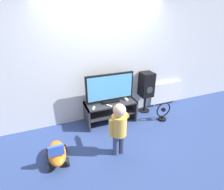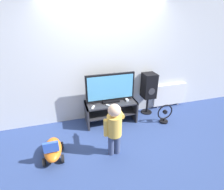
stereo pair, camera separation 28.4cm
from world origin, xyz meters
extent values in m
plane|color=navy|center=(0.00, 0.00, 0.00)|extent=(16.00, 16.00, 0.00)
cube|color=silver|center=(0.00, 0.56, 1.30)|extent=(10.00, 0.06, 2.60)
cube|color=#2D2D33|center=(0.00, 0.24, 0.48)|extent=(1.11, 0.48, 0.03)
cube|color=#2D2D33|center=(0.00, 0.24, 0.22)|extent=(1.07, 0.44, 0.02)
cube|color=#2D2D33|center=(-0.54, 0.24, 0.25)|extent=(0.04, 0.48, 0.49)
cube|color=#2D2D33|center=(0.54, 0.24, 0.25)|extent=(0.04, 0.48, 0.49)
cube|color=black|center=(0.00, 0.27, 0.51)|extent=(0.37, 0.20, 0.04)
cube|color=black|center=(0.00, 0.27, 0.83)|extent=(1.05, 0.05, 0.59)
cube|color=#59B2EA|center=(0.00, 0.24, 0.83)|extent=(0.98, 0.01, 0.52)
cube|color=white|center=(0.36, 0.21, 0.51)|extent=(0.05, 0.15, 0.04)
cube|color=#3F8CE5|center=(0.36, 0.13, 0.51)|extent=(0.03, 0.00, 0.01)
cube|color=white|center=(-0.42, 0.09, 0.50)|extent=(0.10, 0.13, 0.02)
cylinder|color=#337FD8|center=(-0.42, 0.09, 0.52)|extent=(0.01, 0.01, 0.00)
cube|color=white|center=(-0.09, 0.07, 0.50)|extent=(0.10, 0.13, 0.02)
cylinder|color=#337FD8|center=(-0.09, 0.07, 0.52)|extent=(0.01, 0.01, 0.00)
cylinder|color=#3F4C72|center=(-0.28, -0.75, 0.20)|extent=(0.10, 0.10, 0.40)
cylinder|color=#3F4C72|center=(-0.17, -0.75, 0.20)|extent=(0.10, 0.10, 0.40)
cylinder|color=#E5B74C|center=(-0.22, -0.75, 0.58)|extent=(0.25, 0.25, 0.36)
sphere|color=beige|center=(-0.22, -0.75, 0.86)|extent=(0.21, 0.21, 0.21)
cylinder|color=#E5B74C|center=(-0.37, -0.75, 0.56)|extent=(0.08, 0.08, 0.30)
cylinder|color=#E5B74C|center=(-0.08, -0.59, 0.71)|extent=(0.08, 0.30, 0.08)
sphere|color=beige|center=(-0.08, -0.44, 0.71)|extent=(0.09, 0.09, 0.09)
cube|color=white|center=(-0.08, -0.40, 0.71)|extent=(0.03, 0.13, 0.02)
cylinder|color=black|center=(0.96, 0.36, 0.01)|extent=(0.26, 0.26, 0.02)
cylinder|color=black|center=(0.96, 0.36, 0.21)|extent=(0.05, 0.05, 0.42)
cube|color=black|center=(0.96, 0.36, 0.71)|extent=(0.29, 0.30, 0.58)
cylinder|color=#38383D|center=(0.96, 0.21, 0.63)|extent=(0.16, 0.01, 0.16)
cylinder|color=black|center=(1.13, -0.15, 0.02)|extent=(0.18, 0.18, 0.04)
cylinder|color=black|center=(1.13, -0.15, 0.07)|extent=(0.04, 0.04, 0.06)
torus|color=black|center=(1.13, -0.15, 0.27)|extent=(0.36, 0.03, 0.36)
cylinder|color=black|center=(1.13, -0.15, 0.27)|extent=(0.09, 0.05, 0.09)
ellipsoid|color=orange|center=(-1.24, -0.54, 0.16)|extent=(0.29, 0.59, 0.19)
cube|color=blue|center=(-1.24, -0.70, 0.35)|extent=(0.23, 0.05, 0.17)
cylinder|color=black|center=(-1.38, -0.38, 0.07)|extent=(0.04, 0.14, 0.14)
cylinder|color=black|center=(-1.10, -0.38, 0.07)|extent=(0.04, 0.14, 0.14)
cylinder|color=black|center=(-1.38, -0.70, 0.07)|extent=(0.04, 0.14, 0.14)
cylinder|color=black|center=(-1.10, -0.70, 0.07)|extent=(0.04, 0.14, 0.14)
cube|color=white|center=(1.64, 0.49, 0.34)|extent=(0.87, 0.08, 0.56)
cube|color=silver|center=(1.34, 0.49, 0.03)|extent=(0.03, 0.05, 0.06)
cube|color=silver|center=(1.95, 0.49, 0.03)|extent=(0.03, 0.05, 0.06)
camera|label=1|loc=(-1.20, -2.91, 2.23)|focal=28.00mm
camera|label=2|loc=(-0.93, -3.00, 2.23)|focal=28.00mm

